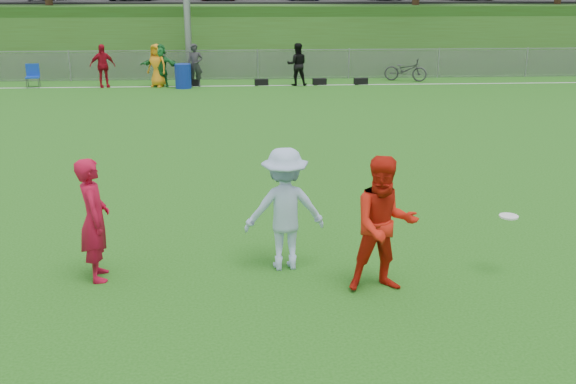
{
  "coord_description": "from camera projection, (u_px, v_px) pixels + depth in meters",
  "views": [
    {
      "loc": [
        -0.57,
        -8.22,
        3.77
      ],
      "look_at": [
        0.02,
        0.5,
        1.0
      ],
      "focal_mm": 40.0,
      "sensor_mm": 36.0,
      "label": 1
    }
  ],
  "objects": [
    {
      "name": "berm",
      "position": [
        253.0,
        29.0,
        38.02
      ],
      "size": [
        120.0,
        18.0,
        3.0
      ],
      "primitive_type": "cube",
      "color": "#294914",
      "rests_on": "ground"
    },
    {
      "name": "recycling_bin",
      "position": [
        183.0,
        76.0,
        25.34
      ],
      "size": [
        0.72,
        0.72,
        0.95
      ],
      "primitive_type": "cylinder",
      "rotation": [
        0.0,
        0.0,
        -0.15
      ],
      "color": "#0D2895",
      "rests_on": "ground"
    },
    {
      "name": "player_red_left",
      "position": [
        94.0,
        220.0,
        8.52
      ],
      "size": [
        0.53,
        0.69,
        1.68
      ],
      "primitive_type": "imported",
      "rotation": [
        0.0,
        0.0,
        1.79
      ],
      "color": "#B00C2A",
      "rests_on": "ground"
    },
    {
      "name": "parking_lot",
      "position": [
        252.0,
        1.0,
        39.45
      ],
      "size": [
        120.0,
        12.0,
        0.1
      ],
      "primitive_type": "cube",
      "color": "black",
      "rests_on": "berm"
    },
    {
      "name": "sideline_far",
      "position": [
        259.0,
        86.0,
        26.11
      ],
      "size": [
        60.0,
        0.1,
        0.01
      ],
      "primitive_type": "cube",
      "color": "white",
      "rests_on": "ground"
    },
    {
      "name": "ground",
      "position": [
        289.0,
        270.0,
        8.99
      ],
      "size": [
        120.0,
        120.0,
        0.0
      ],
      "primitive_type": "plane",
      "color": "#1E5612",
      "rests_on": "ground"
    },
    {
      "name": "camp_chair",
      "position": [
        33.0,
        81.0,
        25.59
      ],
      "size": [
        0.59,
        0.6,
        0.92
      ],
      "rotation": [
        0.0,
        0.0,
        0.18
      ],
      "color": "#0F37AB",
      "rests_on": "ground"
    },
    {
      "name": "frisbee",
      "position": [
        509.0,
        216.0,
        8.66
      ],
      "size": [
        0.26,
        0.26,
        0.02
      ],
      "color": "silver",
      "rests_on": "ground"
    },
    {
      "name": "fence",
      "position": [
        257.0,
        64.0,
        27.81
      ],
      "size": [
        58.0,
        0.06,
        1.3
      ],
      "color": "gray",
      "rests_on": "ground"
    },
    {
      "name": "player_blue",
      "position": [
        285.0,
        209.0,
        8.85
      ],
      "size": [
        1.17,
        0.75,
        1.73
      ],
      "primitive_type": "imported",
      "rotation": [
        0.0,
        0.0,
        3.24
      ],
      "color": "#A5BEE5",
      "rests_on": "ground"
    },
    {
      "name": "bicycle",
      "position": [
        406.0,
        70.0,
        27.32
      ],
      "size": [
        1.91,
        1.28,
        0.95
      ],
      "primitive_type": "imported",
      "rotation": [
        0.0,
        0.0,
        1.17
      ],
      "color": "#2C2C2E",
      "rests_on": "ground"
    },
    {
      "name": "gear_bags",
      "position": [
        284.0,
        82.0,
        26.23
      ],
      "size": [
        7.5,
        0.32,
        0.26
      ],
      "color": "black",
      "rests_on": "ground"
    },
    {
      "name": "spectator_row",
      "position": [
        184.0,
        65.0,
        25.66
      ],
      "size": [
        8.72,
        0.86,
        1.69
      ],
      "color": "#A60B1C",
      "rests_on": "ground"
    },
    {
      "name": "player_red_center",
      "position": [
        384.0,
        225.0,
        8.17
      ],
      "size": [
        0.91,
        0.73,
        1.8
      ],
      "primitive_type": "imported",
      "rotation": [
        0.0,
        0.0,
        0.06
      ],
      "color": "red",
      "rests_on": "ground"
    }
  ]
}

